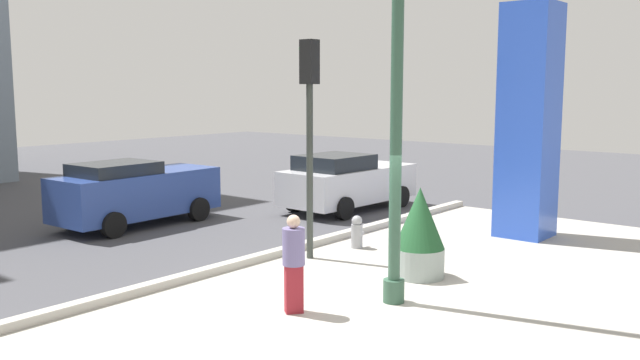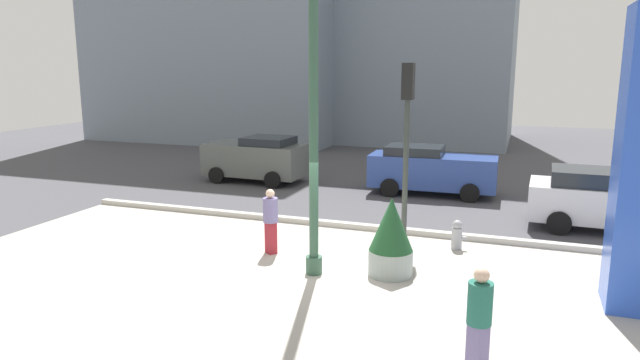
% 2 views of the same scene
% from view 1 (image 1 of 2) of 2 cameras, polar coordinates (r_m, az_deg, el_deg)
% --- Properties ---
extents(ground_plane, '(60.00, 60.00, 0.00)m').
position_cam_1_polar(ground_plane, '(14.65, -8.47, -6.48)').
color(ground_plane, '#47474C').
extents(plaza_pavement, '(18.00, 10.00, 0.02)m').
position_cam_1_polar(plaza_pavement, '(11.10, 13.14, -11.27)').
color(plaza_pavement, '#ADA89E').
rests_on(plaza_pavement, ground_plane).
extents(curb_strip, '(18.00, 0.24, 0.16)m').
position_cam_1_polar(curb_strip, '(14.00, -6.06, -6.77)').
color(curb_strip, '#B7B2A8').
rests_on(curb_strip, ground_plane).
extents(lamp_post, '(0.44, 0.44, 7.62)m').
position_cam_1_polar(lamp_post, '(11.06, 6.51, 8.44)').
color(lamp_post, '#335642').
rests_on(lamp_post, ground_plane).
extents(art_pillar_blue, '(1.17, 1.17, 5.56)m').
position_cam_1_polar(art_pillar_blue, '(16.91, 17.19, 4.70)').
color(art_pillar_blue, blue).
rests_on(art_pillar_blue, ground_plane).
extents(potted_plant_curbside, '(0.97, 0.97, 1.74)m').
position_cam_1_polar(potted_plant_curbside, '(12.95, 8.39, -4.46)').
color(potted_plant_curbside, gray).
rests_on(potted_plant_curbside, ground_plane).
extents(fire_hydrant, '(0.36, 0.26, 0.75)m').
position_cam_1_polar(fire_hydrant, '(15.25, 3.14, -4.41)').
color(fire_hydrant, '#99999E').
rests_on(fire_hydrant, ground_plane).
extents(traffic_light_far_side, '(0.28, 0.42, 4.56)m').
position_cam_1_polar(traffic_light_far_side, '(13.98, -0.90, 5.73)').
color(traffic_light_far_side, '#333833').
rests_on(traffic_light_far_side, ground_plane).
extents(car_passing_lane, '(4.42, 2.20, 1.68)m').
position_cam_1_polar(car_passing_lane, '(19.97, 2.28, -0.12)').
color(car_passing_lane, silver).
rests_on(car_passing_lane, ground_plane).
extents(car_curb_east, '(4.42, 2.02, 1.71)m').
position_cam_1_polar(car_curb_east, '(18.34, -15.34, -0.98)').
color(car_curb_east, '#2D4793').
rests_on(car_curb_east, ground_plane).
extents(pedestrian_crossing, '(0.50, 0.50, 1.60)m').
position_cam_1_polar(pedestrian_crossing, '(10.80, -2.24, -6.69)').
color(pedestrian_crossing, maroon).
rests_on(pedestrian_crossing, ground_plane).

